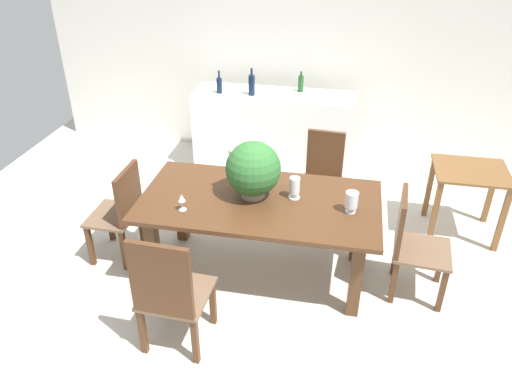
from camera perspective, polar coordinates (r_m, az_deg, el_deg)
ground_plane at (r=4.58m, az=0.42°, el=-8.95°), size 7.04×7.04×0.00m
back_wall at (r=6.32m, az=5.09°, el=15.63°), size 6.40×0.10×2.60m
dining_table at (r=4.19m, az=0.42°, el=-2.23°), size 1.99×1.04×0.76m
chair_foot_end at (r=4.26m, az=17.33°, el=-5.33°), size 0.49×0.49×0.93m
chair_far_right at (r=5.05m, az=7.61°, el=1.93°), size 0.44×0.48×0.95m
chair_head_end at (r=4.62m, az=-15.16°, el=-1.88°), size 0.41×0.47×0.92m
chair_near_left at (r=3.58m, az=-9.96°, el=-11.13°), size 0.50×0.50×1.03m
flower_centerpiece at (r=4.05m, az=-0.33°, el=2.59°), size 0.46×0.46×0.48m
crystal_vase_left at (r=4.10m, az=4.44°, el=0.64°), size 0.10×0.10×0.19m
crystal_vase_center_near at (r=3.98m, az=10.89°, el=-0.96°), size 0.10×0.10×0.18m
wine_glass at (r=3.98m, az=-8.52°, el=-0.78°), size 0.06×0.06×0.14m
kitchen_counter at (r=6.07m, az=2.07°, el=6.91°), size 1.90×0.56×0.96m
wine_bottle_tall at (r=5.96m, az=5.15°, el=12.28°), size 0.06×0.06×0.24m
wine_bottle_amber at (r=5.82m, az=-0.50°, el=12.19°), size 0.07×0.07×0.31m
wine_bottle_green at (r=5.91m, az=-4.22°, el=12.13°), size 0.06×0.06×0.26m
side_table at (r=5.19m, az=23.15°, el=0.83°), size 0.68×0.59×0.71m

